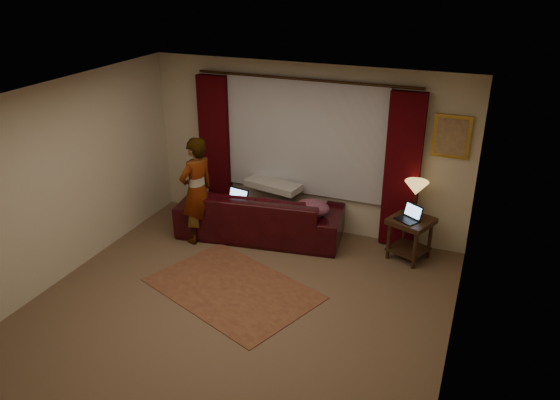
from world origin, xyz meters
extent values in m
cube|color=brown|center=(0.00, 0.00, -0.01)|extent=(5.00, 5.00, 0.01)
cube|color=silver|center=(0.00, 0.00, 2.60)|extent=(5.00, 5.00, 0.02)
cube|color=#C1B59B|center=(0.00, 2.50, 1.30)|extent=(5.00, 0.02, 2.60)
cube|color=#C1B59B|center=(0.00, -2.50, 1.30)|extent=(5.00, 0.02, 2.60)
cube|color=#C1B59B|center=(-2.50, 0.00, 1.30)|extent=(0.02, 5.00, 2.60)
cube|color=#C1B59B|center=(2.50, 0.00, 1.30)|extent=(0.02, 5.00, 2.60)
cube|color=#A6A6AE|center=(0.00, 2.44, 1.50)|extent=(2.50, 0.05, 1.80)
cube|color=#330206|center=(-1.50, 2.39, 1.18)|extent=(0.50, 0.14, 2.30)
cube|color=#330206|center=(1.50, 2.39, 1.18)|extent=(0.50, 0.14, 2.30)
cylinder|color=black|center=(0.00, 2.39, 2.38)|extent=(0.04, 0.04, 3.40)
cube|color=gold|center=(2.10, 2.47, 1.75)|extent=(0.50, 0.04, 0.60)
imported|color=black|center=(-0.52, 1.94, 0.51)|extent=(2.63, 1.42, 1.01)
cube|color=#9E9C96|center=(-0.42, 2.22, 1.01)|extent=(0.93, 0.52, 0.10)
ellipsoid|color=brown|center=(0.32, 1.90, 0.62)|extent=(0.59, 0.50, 0.22)
cube|color=brown|center=(-0.25, 0.39, 0.01)|extent=(2.49, 2.09, 0.01)
cube|color=black|center=(1.74, 2.07, 0.31)|extent=(0.70, 0.70, 0.63)
imported|color=#9E9C96|center=(-1.32, 1.43, 0.82)|extent=(0.61, 0.61, 1.64)
camera|label=1|loc=(2.58, -4.99, 3.96)|focal=35.00mm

